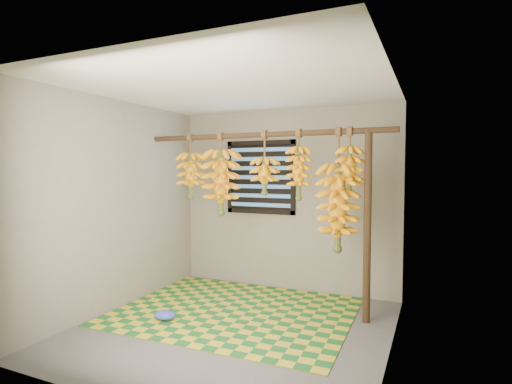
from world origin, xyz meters
The scene contains 16 objects.
floor centered at (0.00, 0.00, -0.01)m, with size 3.00×3.00×0.01m, color #525252.
ceiling centered at (0.00, 0.00, 2.40)m, with size 3.00×3.00×0.01m, color silver.
wall_back centered at (0.00, 1.50, 1.20)m, with size 3.00×0.01×2.40m, color gray.
wall_left centered at (-1.50, 0.00, 1.20)m, with size 0.01×3.00×2.40m, color gray.
wall_right centered at (1.50, 0.00, 1.20)m, with size 0.01×3.00×2.40m, color gray.
window centered at (-0.35, 1.48, 1.50)m, with size 1.00×0.04×1.00m.
hanging_pole centered at (0.00, 0.70, 2.00)m, with size 0.06×0.06×3.00m, color #3C2916.
support_post centered at (1.20, 0.70, 1.00)m, with size 0.08×0.08×2.00m, color #3C2916.
woven_mat centered at (-0.20, 0.42, 0.01)m, with size 2.56×2.05×0.01m, color #1C6025.
plastic_bag centered at (-0.75, -0.14, 0.06)m, with size 0.23×0.17×0.10m, color blue.
banana_bunch_a centered at (-0.96, 0.70, 1.53)m, with size 0.34×0.34×0.80m.
banana_bunch_b centered at (-0.53, 0.70, 1.45)m, with size 0.43×0.43×0.99m.
banana_bunch_c centered at (0.04, 0.70, 1.53)m, with size 0.33×0.33×0.74m.
banana_bunch_d centered at (0.45, 0.70, 1.57)m, with size 0.28×0.28×0.79m.
banana_bunch_e centered at (0.89, 0.70, 1.19)m, with size 0.44×0.44×1.32m.
banana_bunch_f centered at (1.01, 0.70, 1.59)m, with size 0.28×0.28×0.73m.
Camera 1 is at (1.83, -3.52, 1.58)m, focal length 28.00 mm.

